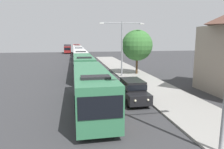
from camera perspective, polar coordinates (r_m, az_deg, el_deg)
bus_lead at (r=15.80m, az=-5.83°, el=-3.64°), size 2.58×11.28×3.21m
bus_second_in_line at (r=28.10m, az=-8.02°, el=2.35°), size 2.58×10.56×3.21m
bus_middle at (r=39.98m, az=-8.85°, el=4.62°), size 2.58×12.41×3.21m
bus_fourth_in_line at (r=53.64m, az=-9.35°, el=5.97°), size 2.58×12.14×3.21m
bus_rear at (r=66.70m, az=-9.63°, el=6.75°), size 2.58×11.55×3.21m
bus_tail_end at (r=79.73m, az=-9.83°, el=7.27°), size 2.58×11.07×3.21m
white_suv at (r=17.83m, az=5.81°, el=-4.23°), size 1.86×4.74×1.90m
box_truck_oncoming at (r=77.20m, az=-12.26°, el=7.12°), size 2.35×8.36×3.15m
streetlamp_mid at (r=28.67m, az=2.79°, el=8.90°), size 6.22×0.28×7.52m
roadside_tree at (r=30.70m, az=7.02°, el=8.07°), size 4.55×4.55×6.51m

